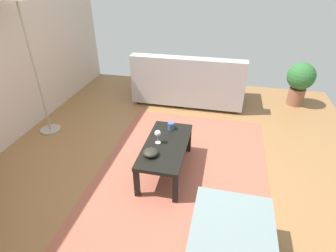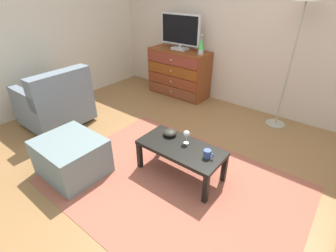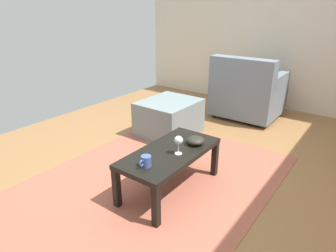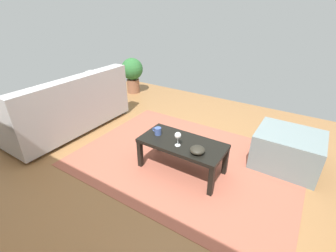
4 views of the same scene
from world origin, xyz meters
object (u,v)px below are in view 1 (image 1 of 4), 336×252
Objects in this scene: wine_glass at (158,134)px; ottoman at (230,245)px; bowl_decorative at (151,153)px; potted_plant at (300,80)px; standing_lamp at (19,8)px; couch_large at (189,82)px; mug at (171,126)px; coffee_table at (166,148)px.

ottoman is (-0.99, -0.81, -0.28)m from wine_glass.
potted_plant is (2.40, -1.85, 0.03)m from bowl_decorative.
standing_lamp reaches higher than bowl_decorative.
standing_lamp is (0.50, 1.73, 1.13)m from wine_glass.
potted_plant is at bearing -18.02° from ottoman.
standing_lamp is at bearing 59.73° from ottoman.
bowl_decorative is 0.09× the size of couch_large.
potted_plant reaches higher than bowl_decorative.
mug is at bearing -9.87° from bowl_decorative.
mug is 1.50m from ottoman.
wine_glass is 0.22× the size of potted_plant.
mug is at bearing 29.52° from ottoman.
potted_plant is at bearing -64.96° from standing_lamp.
ottoman is at bearing -165.27° from couch_large.
couch_large reaches higher than coffee_table.
wine_glass reaches higher than bowl_decorative.
ottoman is at bearing -132.08° from bowl_decorative.
ottoman is 3.26m from standing_lamp.
bowl_decorative is (-0.24, 0.02, -0.08)m from wine_glass.
coffee_table is 0.19m from wine_glass.
wine_glass is 0.09× the size of couch_large.
couch_large is at bearing 14.73° from ottoman.
ottoman is 3.32m from potted_plant.
couch_large reaches higher than ottoman.
bowl_decorative is 3.03m from potted_plant.
mug is 2.55m from potted_plant.
ottoman is at bearing -150.48° from mug.
potted_plant is at bearing -43.48° from mug.
coffee_table is 0.33m from mug.
wine_glass is 0.25m from bowl_decorative.
wine_glass is at bearing -106.08° from standing_lamp.
wine_glass is 2.13m from standing_lamp.
coffee_table is at bearing -94.37° from wine_glass.
couch_large is (2.15, -0.07, -0.07)m from bowl_decorative.
standing_lamp reaches higher than wine_glass.
potted_plant is at bearing -40.34° from wine_glass.
bowl_decorative is 0.08× the size of standing_lamp.
coffee_table is at bearing 141.13° from potted_plant.
wine_glass is 1.38× the size of mug.
couch_large reaches higher than wine_glass.
couch_large is 2.61m from standing_lamp.
standing_lamp is (0.19, 1.81, 1.21)m from mug.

